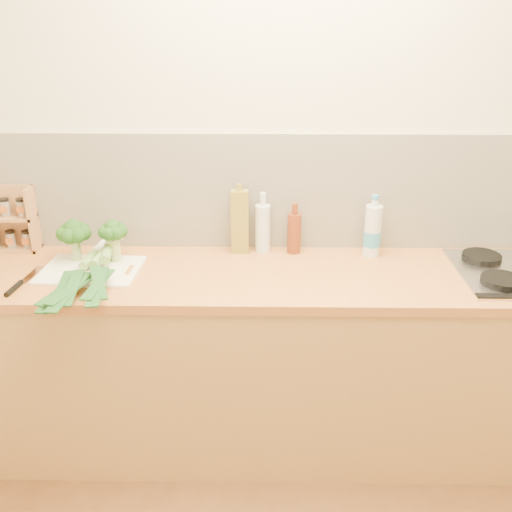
# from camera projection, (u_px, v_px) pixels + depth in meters

# --- Properties ---
(room_shell) EXTENTS (3.50, 3.50, 3.50)m
(room_shell) POSITION_uv_depth(u_px,v_px,m) (287.00, 192.00, 2.62)
(room_shell) COLOR beige
(room_shell) RESTS_ON ground
(counter) EXTENTS (3.20, 0.62, 0.90)m
(counter) POSITION_uv_depth(u_px,v_px,m) (286.00, 360.00, 2.64)
(counter) COLOR #AA7F47
(counter) RESTS_ON ground
(chopping_board) EXTENTS (0.43, 0.33, 0.01)m
(chopping_board) POSITION_uv_depth(u_px,v_px,m) (91.00, 270.00, 2.47)
(chopping_board) COLOR white
(chopping_board) RESTS_ON counter
(broccoli_left) EXTENTS (0.15, 0.15, 0.19)m
(broccoli_left) POSITION_uv_depth(u_px,v_px,m) (74.00, 233.00, 2.50)
(broccoli_left) COLOR #95AB63
(broccoli_left) RESTS_ON chopping_board
(broccoli_right) EXTENTS (0.13, 0.13, 0.19)m
(broccoli_right) POSITION_uv_depth(u_px,v_px,m) (113.00, 233.00, 2.49)
(broccoli_right) COLOR #95AB63
(broccoli_right) RESTS_ON chopping_board
(leek_front) EXTENTS (0.12, 0.67, 0.04)m
(leek_front) POSITION_uv_depth(u_px,v_px,m) (83.00, 267.00, 2.43)
(leek_front) COLOR white
(leek_front) RESTS_ON chopping_board
(leek_mid) EXTENTS (0.13, 0.69, 0.04)m
(leek_mid) POSITION_uv_depth(u_px,v_px,m) (94.00, 265.00, 2.40)
(leek_mid) COLOR white
(leek_mid) RESTS_ON chopping_board
(leek_back) EXTENTS (0.16, 0.68, 0.04)m
(leek_back) POSITION_uv_depth(u_px,v_px,m) (105.00, 260.00, 2.40)
(leek_back) COLOR white
(leek_back) RESTS_ON chopping_board
(chefs_knife) EXTENTS (0.06, 0.30, 0.02)m
(chefs_knife) POSITION_uv_depth(u_px,v_px,m) (18.00, 285.00, 2.33)
(chefs_knife) COLOR silver
(chefs_knife) RESTS_ON counter
(spice_rack) EXTENTS (0.26, 0.10, 0.31)m
(spice_rack) POSITION_uv_depth(u_px,v_px,m) (9.00, 222.00, 2.65)
(spice_rack) COLOR #B0784B
(spice_rack) RESTS_ON counter
(oil_tin) EXTENTS (0.08, 0.05, 0.33)m
(oil_tin) POSITION_uv_depth(u_px,v_px,m) (240.00, 221.00, 2.61)
(oil_tin) COLOR olive
(oil_tin) RESTS_ON counter
(glass_bottle) EXTENTS (0.07, 0.07, 0.28)m
(glass_bottle) POSITION_uv_depth(u_px,v_px,m) (263.00, 227.00, 2.63)
(glass_bottle) COLOR silver
(glass_bottle) RESTS_ON counter
(amber_bottle) EXTENTS (0.06, 0.06, 0.24)m
(amber_bottle) POSITION_uv_depth(u_px,v_px,m) (294.00, 232.00, 2.62)
(amber_bottle) COLOR #662C13
(amber_bottle) RESTS_ON counter
(water_bottle) EXTENTS (0.08, 0.08, 0.27)m
(water_bottle) POSITION_uv_depth(u_px,v_px,m) (372.00, 232.00, 2.59)
(water_bottle) COLOR silver
(water_bottle) RESTS_ON counter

